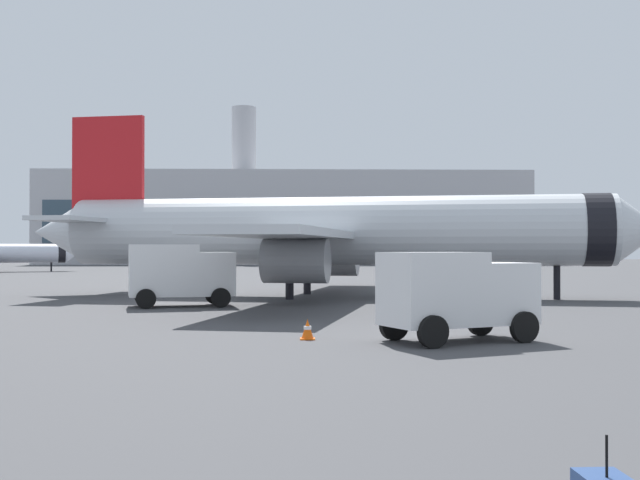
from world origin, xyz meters
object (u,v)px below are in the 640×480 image
Objects in this scene: service_truck at (180,272)px; cargo_van at (456,292)px; safety_cone_near at (446,289)px; safety_cone_far at (531,313)px; safety_cone_outer at (482,292)px; safety_cone_mid at (308,330)px; airplane_at_gate at (330,232)px.

service_truck is 1.07× the size of cargo_van.
safety_cone_near is (3.75, 21.54, -1.04)m from cargo_van.
safety_cone_far is (3.79, 5.45, -1.06)m from cargo_van.
service_truck reaches higher than safety_cone_outer.
safety_cone_mid is at bearing -116.84° from safety_cone_outer.
safety_cone_far is at bearing -32.48° from service_truck.
airplane_at_gate is 8.99m from safety_cone_outer.
safety_cone_near is at bearing 135.80° from safety_cone_outer.
cargo_van is at bearing -82.49° from airplane_at_gate.
cargo_van is 7.34× the size of safety_cone_outer.
airplane_at_gate is at bearing 43.78° from service_truck.
safety_cone_outer is at bearing -44.20° from safety_cone_near.
safety_cone_near is at bearing 68.89° from safety_cone_mid.
service_truck reaches higher than safety_cone_near.
cargo_van is at bearing -105.26° from safety_cone_outer.
airplane_at_gate is 17.46m from safety_cone_far.
service_truck is 17.50m from cargo_van.
safety_cone_mid is 9.42m from safety_cone_far.
service_truck is at bearing -136.22° from airplane_at_gate.
service_truck is at bearing 147.52° from safety_cone_far.
safety_cone_near reaches higher than safety_cone_far.
safety_cone_mid is at bearing -94.17° from airplane_at_gate.
safety_cone_near is 1.38× the size of safety_cone_mid.
safety_cone_near is at bearing 2.24° from airplane_at_gate.
airplane_at_gate reaches higher than service_truck.
airplane_at_gate is 42.54× the size of safety_cone_near.
service_truck is 6.19× the size of safety_cone_near.
safety_cone_mid is (-4.31, 0.66, -1.15)m from cargo_van.
airplane_at_gate is 7.32m from safety_cone_near.
airplane_at_gate is 6.87× the size of service_truck.
service_truck is 8.57× the size of safety_cone_mid.
service_truck reaches higher than cargo_van.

